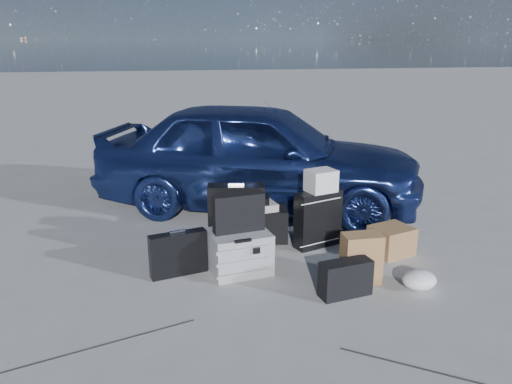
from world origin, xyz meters
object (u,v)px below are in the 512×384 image
Objects in this scene: duffel_bag at (254,225)px; briefcase at (178,254)px; car at (259,155)px; suitcase_right at (318,219)px; cardboard_box at (391,240)px; pelican_case at (239,251)px; suitcase_left at (237,220)px.

briefcase is at bearing -132.33° from duffel_bag.
suitcase_right is at bearing -143.99° from car.
suitcase_right reaches higher than cardboard_box.
suitcase_right is at bearing 16.03° from pelican_case.
suitcase_left reaches higher than pelican_case.
suitcase_right reaches higher than duffel_bag.
suitcase_right is 0.70m from cardboard_box.
pelican_case is 0.74× the size of suitcase_left.
suitcase_right is 1.57× the size of cardboard_box.
car is 6.78× the size of suitcase_right.
duffel_bag is at bearing -172.29° from car.
car is 1.34m from suitcase_right.
car is 1.96m from briefcase.
duffel_bag is 1.31m from cardboard_box.
briefcase is 1.38× the size of cardboard_box.
suitcase_left is (0.03, 0.36, 0.15)m from pelican_case.
suitcase_left is (-0.45, -1.29, -0.30)m from car.
cardboard_box is (1.94, 0.08, -0.06)m from briefcase.
briefcase is 0.72× the size of suitcase_left.
briefcase is at bearing 169.63° from car.
suitcase_right is (0.79, 0.04, -0.06)m from suitcase_left.
cardboard_box is (1.19, -0.55, -0.03)m from duffel_bag.
car is at bearing 121.45° from cardboard_box.
cardboard_box is (1.43, 0.10, -0.05)m from pelican_case.
duffel_bag is at bearing 25.29° from briefcase.
duffel_bag is at bearing 155.20° from cardboard_box.
cardboard_box is (0.62, -0.30, -0.14)m from suitcase_right.
suitcase_right is at bearing -15.30° from duffel_bag.
car is at bearing 84.73° from duffel_bag.
cardboard_box is at bearing -2.03° from suitcase_left.
briefcase is 0.74× the size of duffel_bag.
suitcase_left is at bearing 163.47° from suitcase_right.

